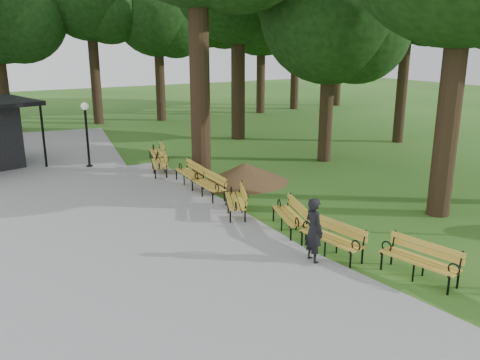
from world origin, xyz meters
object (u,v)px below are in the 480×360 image
bench_7 (159,164)px  lawn_tree_1 (331,14)px  bench_6 (189,174)px  bench_5 (208,185)px  bench_2 (331,239)px  dirt_mound (245,173)px  bench_3 (289,216)px  bench_1 (419,261)px  lamp_post (86,120)px  bench_4 (235,201)px  person (314,230)px  bench_8 (157,153)px

bench_7 → lawn_tree_1: size_ratio=0.20×
bench_6 → bench_5: bearing=0.4°
bench_2 → bench_5: (-0.43, 5.97, 0.00)m
dirt_mound → bench_7: size_ratio=1.56×
bench_3 → bench_5: same height
bench_1 → bench_7: bearing=176.6°
bench_6 → bench_2: bearing=6.1°
lamp_post → bench_4: (2.34, -8.45, -1.60)m
bench_3 → person: bearing=-2.4°
bench_1 → bench_7: (-1.55, 11.79, 0.00)m
person → bench_6: person is taller
bench_5 → bench_8: 5.74m
lamp_post → lawn_tree_1: size_ratio=0.30×
bench_1 → lawn_tree_1: lawn_tree_1 is taller
bench_1 → bench_7: 11.89m
person → bench_7: person is taller
bench_2 → bench_7: 9.78m
bench_6 → bench_8: bearing=179.2°
dirt_mound → bench_7: bearing=128.0°
lawn_tree_1 → person: bearing=-131.6°
person → bench_5: 6.06m
bench_6 → lamp_post: bearing=-148.2°
dirt_mound → bench_3: (-1.50, -4.87, 0.04)m
bench_4 → bench_2: bearing=32.7°
dirt_mound → bench_8: bearing=108.6°
bench_7 → lawn_tree_1: 9.62m
bench_5 → bench_3: bearing=9.0°
bench_5 → bench_8: bearing=177.4°
lamp_post → bench_1: lamp_post is taller
person → lawn_tree_1: 12.36m
lamp_post → bench_8: 3.33m
dirt_mound → bench_3: size_ratio=1.56×
bench_5 → bench_7: 3.80m
bench_3 → bench_2: bearing=14.9°
person → bench_8: person is taller
lamp_post → bench_5: lamp_post is taller
bench_2 → bench_6: 7.65m
bench_1 → lawn_tree_1: size_ratio=0.20×
bench_6 → lawn_tree_1: 9.22m
dirt_mound → bench_6: bearing=156.7°
dirt_mound → bench_7: 3.75m
bench_5 → bench_4: bearing=-1.4°
bench_2 → bench_6: size_ratio=1.00×
person → bench_4: (0.12, 3.99, -0.39)m
person → bench_4: 4.01m
lamp_post → bench_7: (2.17, -2.60, -1.60)m
lawn_tree_1 → bench_8: bearing=152.4°
person → dirt_mound: size_ratio=0.56×
dirt_mound → lawn_tree_1: bearing=15.1°
lamp_post → bench_5: size_ratio=1.48×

